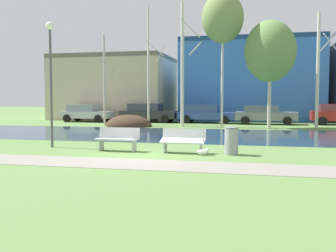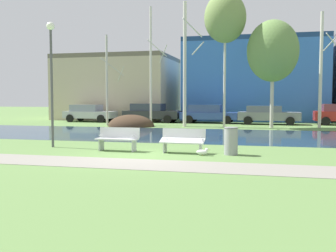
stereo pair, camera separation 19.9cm
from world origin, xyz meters
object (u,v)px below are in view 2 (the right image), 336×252
object	(u,v)px
trash_bin	(231,140)
parked_sedan_second_dark	(151,112)
parked_wagon_fourth_grey	(268,114)
parked_van_nearest_silver	(89,113)
streetlamp	(51,63)
parked_hatch_third_blue	(208,113)
bench_left	(118,138)
seagull	(203,152)
bench_right	(183,140)

from	to	relation	value
trash_bin	parked_sedan_second_dark	distance (m)	19.26
parked_wagon_fourth_grey	parked_van_nearest_silver	bearing A→B (deg)	-179.38
parked_van_nearest_silver	parked_sedan_second_dark	world-z (taller)	parked_sedan_second_dark
streetlamp	parked_wagon_fourth_grey	world-z (taller)	streetlamp
trash_bin	parked_hatch_third_blue	distance (m)	17.83
bench_left	parked_sedan_second_dark	distance (m)	17.89
parked_van_nearest_silver	parked_hatch_third_blue	bearing A→B (deg)	3.89
trash_bin	seagull	xyz separation A→B (m)	(-0.93, -0.45, -0.37)
parked_hatch_third_blue	bench_left	bearing A→B (deg)	-93.33
seagull	parked_van_nearest_silver	xyz separation A→B (m)	(-12.26, 17.31, 0.63)
seagull	bench_left	bearing A→B (deg)	171.31
bench_right	parked_hatch_third_blue	bearing A→B (deg)	94.81
streetlamp	parked_van_nearest_silver	size ratio (longest dim) A/B	1.17
bench_right	parked_wagon_fourth_grey	xyz separation A→B (m)	(3.16, 16.97, 0.28)
seagull	parked_sedan_second_dark	bearing A→B (deg)	111.30
bench_right	seagull	world-z (taller)	bench_right
bench_right	parked_wagon_fourth_grey	size ratio (longest dim) A/B	0.35
seagull	bench_right	bearing A→B (deg)	147.71
bench_right	parked_van_nearest_silver	size ratio (longest dim) A/B	0.38
parked_van_nearest_silver	streetlamp	bearing A→B (deg)	-69.82
bench_left	parked_van_nearest_silver	distance (m)	19.06
streetlamp	parked_hatch_third_blue	bearing A→B (deg)	76.85
parked_hatch_third_blue	parked_wagon_fourth_grey	size ratio (longest dim) A/B	0.99
bench_left	parked_van_nearest_silver	bearing A→B (deg)	118.10
streetlamp	parked_wagon_fourth_grey	size ratio (longest dim) A/B	1.08
bench_left	parked_hatch_third_blue	bearing A→B (deg)	86.67
bench_left	bench_right	size ratio (longest dim) A/B	1.00
trash_bin	parked_van_nearest_silver	xyz separation A→B (m)	(-13.19, 16.86, 0.26)
trash_bin	parked_van_nearest_silver	distance (m)	21.41
parked_hatch_third_blue	parked_wagon_fourth_grey	bearing A→B (deg)	-6.42
bench_right	parked_van_nearest_silver	bearing A→B (deg)	124.30
seagull	parked_wagon_fourth_grey	size ratio (longest dim) A/B	0.10
trash_bin	bench_left	bearing A→B (deg)	179.24
parked_sedan_second_dark	bench_left	bearing A→B (deg)	-77.95
trash_bin	streetlamp	world-z (taller)	streetlamp
bench_right	parked_hatch_third_blue	world-z (taller)	parked_hatch_third_blue
parked_hatch_third_blue	seagull	bearing A→B (deg)	-82.83
bench_left	bench_right	world-z (taller)	same
parked_van_nearest_silver	parked_sedan_second_dark	size ratio (longest dim) A/B	0.90
parked_hatch_third_blue	trash_bin	bearing A→B (deg)	-79.68
bench_right	trash_bin	distance (m)	1.72
bench_left	parked_hatch_third_blue	xyz separation A→B (m)	(1.02, 17.49, 0.30)
bench_right	parked_wagon_fourth_grey	world-z (taller)	parked_wagon_fourth_grey
bench_left	parked_sedan_second_dark	size ratio (longest dim) A/B	0.34
bench_right	parked_wagon_fourth_grey	distance (m)	17.26
bench_right	trash_bin	xyz separation A→B (m)	(1.72, -0.06, 0.03)
trash_bin	streetlamp	xyz separation A→B (m)	(-7.17, 0.50, 2.86)
streetlamp	bench_left	bearing A→B (deg)	-8.56
bench_left	streetlamp	size ratio (longest dim) A/B	0.32
seagull	parked_van_nearest_silver	bearing A→B (deg)	125.30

